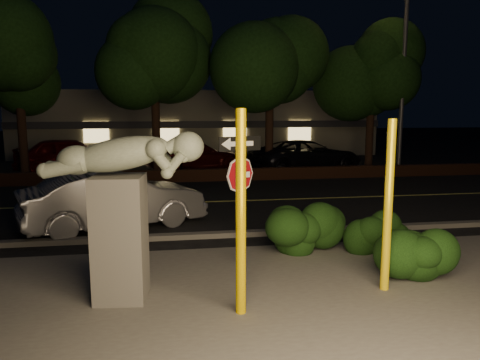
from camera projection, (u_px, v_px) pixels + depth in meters
name	position (u px, v px, depth m)	size (l,w,h in m)	color
ground	(222.00, 186.00, 18.11)	(90.00, 90.00, 0.00)	black
patio	(305.00, 301.00, 7.38)	(14.00, 6.00, 0.02)	#4C4944
road	(233.00, 201.00, 15.18)	(80.00, 8.00, 0.01)	black
lane_marking	(233.00, 201.00, 15.18)	(80.00, 0.12, 0.01)	#C8C350
curb	(257.00, 233.00, 11.17)	(80.00, 0.25, 0.12)	#4C4944
brick_wall	(218.00, 175.00, 19.34)	(40.00, 0.35, 0.50)	#412215
parking_lot	(206.00, 164.00, 24.94)	(40.00, 12.00, 0.01)	black
building	(196.00, 122.00, 32.41)	(22.00, 10.20, 4.00)	gray
tree_far_a	(16.00, 49.00, 18.96)	(4.60, 4.60, 7.43)	black
tree_far_b	(153.00, 35.00, 19.90)	(5.20, 5.20, 8.41)	black
tree_far_c	(270.00, 46.00, 20.35)	(4.80, 4.80, 7.84)	black
tree_far_d	(373.00, 55.00, 21.65)	(4.40, 4.40, 7.42)	black
yellow_pole_left	(241.00, 214.00, 6.73)	(0.15, 0.15, 3.03)	#E3B800
yellow_pole_right	(388.00, 207.00, 7.64)	(0.14, 0.14, 2.87)	yellow
signpost	(240.00, 175.00, 8.74)	(0.82, 0.26, 2.51)	black
sculpture	(122.00, 198.00, 7.25)	(2.51, 0.91, 2.68)	#4C4944
hedge_center	(303.00, 228.00, 9.79)	(2.05, 0.96, 1.07)	black
hedge_right	(386.00, 232.00, 9.65)	(1.51, 0.81, 0.99)	black
hedge_far_right	(427.00, 251.00, 8.19)	(1.58, 0.99, 1.10)	black
streetlight	(400.00, 48.00, 20.26)	(1.41, 0.41, 9.33)	#494A4E
silver_sedan	(114.00, 199.00, 11.76)	(1.57, 4.49, 1.48)	#ACABB0
parked_car_red	(70.00, 155.00, 21.78)	(1.94, 4.82, 1.64)	maroon
parked_car_darkred	(195.00, 155.00, 22.71)	(1.94, 4.78, 1.39)	#3F0B0A
parked_car_dark	(306.00, 156.00, 22.07)	(2.47, 5.37, 1.49)	black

